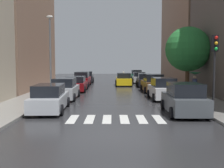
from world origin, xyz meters
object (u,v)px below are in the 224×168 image
object	(u,v)px
parked_car_right_fourth	(145,80)
pedestrian_foreground	(195,79)
parked_car_left_fourth	(83,79)
lamp_post_left	(51,49)
parked_car_left_fifth	(87,77)
parked_car_left_second	(65,89)
parked_car_left_nearest	(50,99)
parked_car_right_nearest	(185,100)
street_tree_right	(188,49)
parked_car_left_third	(77,84)
parked_car_right_second	(163,89)
parked_car_right_fifth	(140,78)
parked_car_right_third	(153,84)
parked_car_right_sixth	(137,75)
taxi_midroad	(124,80)
traffic_light_right_corner	(215,56)

from	to	relation	value
parked_car_right_fourth	pedestrian_foreground	xyz separation A→B (m)	(2.45, -11.99, 0.87)
parked_car_left_fourth	lamp_post_left	size ratio (longest dim) A/B	0.68
parked_car_left_fifth	parked_car_left_fourth	bearing A→B (deg)	178.14
parked_car_left_second	lamp_post_left	world-z (taller)	lamp_post_left
parked_car_left_nearest	parked_car_right_fourth	xyz separation A→B (m)	(7.83, 16.82, -0.02)
parked_car_right_fourth	pedestrian_foreground	distance (m)	12.27
parked_car_right_nearest	street_tree_right	world-z (taller)	street_tree_right
parked_car_left_fourth	pedestrian_foreground	world-z (taller)	pedestrian_foreground
lamp_post_left	parked_car_left_nearest	bearing A→B (deg)	-78.02
parked_car_left_third	parked_car_right_nearest	size ratio (longest dim) A/B	1.11
parked_car_left_fourth	parked_car_right_nearest	bearing A→B (deg)	-157.07
parked_car_left_nearest	parked_car_right_second	distance (m)	9.49
parked_car_right_fifth	parked_car_right_third	bearing A→B (deg)	-177.91
parked_car_right_fifth	parked_car_right_sixth	xyz separation A→B (m)	(0.16, 6.75, 0.05)
parked_car_left_second	parked_car_right_third	world-z (taller)	parked_car_right_third
parked_car_left_third	lamp_post_left	world-z (taller)	lamp_post_left
parked_car_right_fifth	parked_car_left_fifth	bearing A→B (deg)	85.99
lamp_post_left	taxi_midroad	bearing A→B (deg)	58.08
parked_car_left_third	parked_car_right_third	distance (m)	7.81
parked_car_left_second	traffic_light_right_corner	size ratio (longest dim) A/B	1.00
parked_car_left_fourth	taxi_midroad	size ratio (longest dim) A/B	1.01
parked_car_right_fourth	taxi_midroad	xyz separation A→B (m)	(-2.55, 1.51, 0.01)
parked_car_right_fourth	street_tree_right	distance (m)	10.09
pedestrian_foreground	parked_car_right_sixth	bearing A→B (deg)	-158.86
parked_car_right_fifth	traffic_light_right_corner	xyz separation A→B (m)	(1.69, -24.49, 2.55)
parked_car_right_sixth	traffic_light_right_corner	xyz separation A→B (m)	(1.53, -31.23, 2.50)
lamp_post_left	parked_car_right_sixth	bearing A→B (deg)	67.15
parked_car_right_third	parked_car_left_fifth	bearing A→B (deg)	29.25
parked_car_right_fourth	lamp_post_left	distance (m)	13.74
parked_car_right_sixth	parked_car_right_fourth	bearing A→B (deg)	179.23
parked_car_left_third	parked_car_left_fifth	size ratio (longest dim) A/B	1.11
parked_car_left_nearest	parked_car_left_third	size ratio (longest dim) A/B	1.02
pedestrian_foreground	traffic_light_right_corner	bearing A→B (deg)	8.12
parked_car_left_fourth	pedestrian_foreground	distance (m)	16.44
parked_car_right_nearest	parked_car_right_fourth	xyz separation A→B (m)	(-0.11, 17.79, -0.08)
parked_car_right_fifth	taxi_midroad	distance (m)	5.36
parked_car_right_second	street_tree_right	world-z (taller)	street_tree_right
parked_car_right_sixth	pedestrian_foreground	world-z (taller)	pedestrian_foreground
parked_car_left_second	parked_car_right_sixth	world-z (taller)	parked_car_left_second
parked_car_right_fourth	traffic_light_right_corner	size ratio (longest dim) A/B	0.95
street_tree_right	traffic_light_right_corner	size ratio (longest dim) A/B	1.38
parked_car_right_nearest	parked_car_right_third	world-z (taller)	parked_car_right_third
taxi_midroad	pedestrian_foreground	distance (m)	14.42
parked_car_right_third	lamp_post_left	size ratio (longest dim) A/B	0.63
parked_car_right_fourth	parked_car_left_nearest	bearing A→B (deg)	156.48
parked_car_right_third	parked_car_right_nearest	bearing A→B (deg)	178.83
parked_car_right_second	parked_car_right_fourth	distance (m)	11.54
parked_car_left_third	parked_car_right_sixth	bearing A→B (deg)	-23.81
parked_car_right_fourth	pedestrian_foreground	bearing A→B (deg)	-167.03
parked_car_left_fourth	traffic_light_right_corner	distance (m)	21.41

